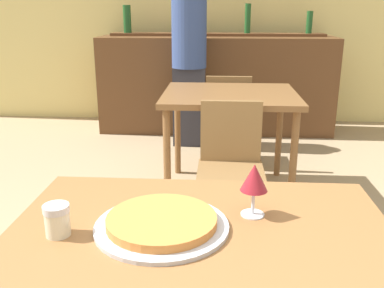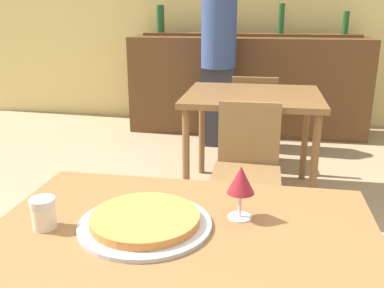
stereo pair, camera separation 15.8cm
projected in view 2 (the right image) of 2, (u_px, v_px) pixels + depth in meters
wall_back at (252, 4)px, 5.01m from camera, size 8.00×0.05×2.80m
dining_table_near at (177, 275)px, 1.12m from camera, size 1.07×0.89×0.78m
dining_table_far at (252, 106)px, 3.09m from camera, size 0.97×0.85×0.78m
bar_counter at (247, 85)px, 4.80m from camera, size 2.60×0.56×1.06m
bar_back_shelf at (245, 31)px, 4.76m from camera, size 2.39×0.24×0.35m
chair_far_side_front at (247, 161)px, 2.59m from camera, size 0.40×0.40×0.82m
chair_far_side_back at (254, 115)px, 3.71m from camera, size 0.40×0.40×0.82m
pizza_tray at (145, 221)px, 1.19m from camera, size 0.37×0.37×0.04m
cheese_shaker at (44, 213)px, 1.17m from camera, size 0.07×0.07×0.09m
person_standing at (218, 57)px, 4.19m from camera, size 0.34×0.34×1.67m
wine_glass at (241, 181)px, 1.21m from camera, size 0.08×0.08×0.16m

